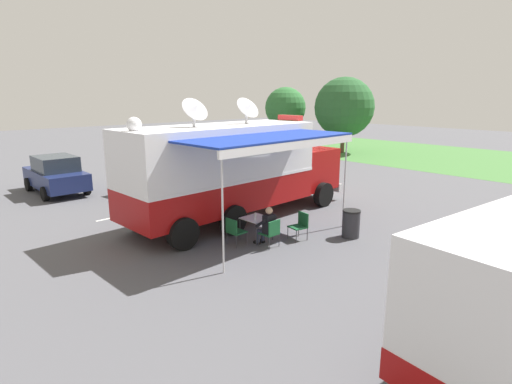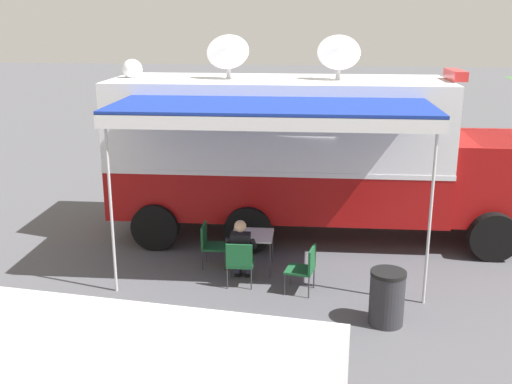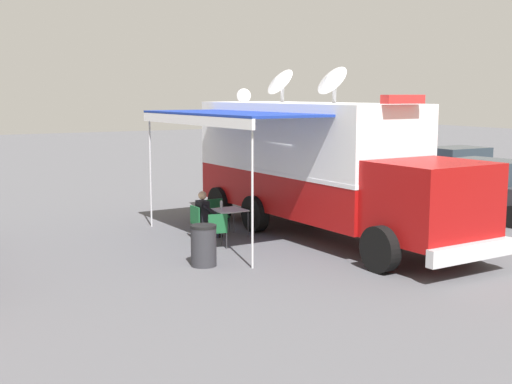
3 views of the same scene
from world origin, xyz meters
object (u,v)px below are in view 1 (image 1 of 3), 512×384
Objects in this scene: folding_table at (256,220)px; folding_chair_beside_table at (234,230)px; seated_responder at (267,225)px; car_far_corner at (56,175)px; water_bottle at (255,217)px; folding_chair_spare_by_truck at (300,224)px; folding_chair_at_table at (271,231)px; trash_bin at (351,224)px; command_truck at (237,167)px; car_behind_truck at (165,172)px.

folding_table is 0.95× the size of folding_chair_beside_table.
car_far_corner reaches higher than seated_responder.
water_bottle is 0.26× the size of folding_chair_spare_by_truck.
water_bottle is at bearing -176.30° from folding_chair_at_table.
folding_chair_spare_by_truck is 0.96× the size of trash_bin.
trash_bin reaches higher than folding_chair_beside_table.
folding_chair_beside_table is at bearing -41.79° from command_truck.
folding_chair_spare_by_truck is at bearing 50.08° from folding_table.
folding_chair_at_table is 1.00× the size of folding_chair_beside_table.
folding_chair_at_table is 0.70× the size of seated_responder.
folding_chair_beside_table is 0.70× the size of seated_responder.
seated_responder is 8.93m from car_behind_truck.
folding_chair_at_table is at bearing -10.21° from car_behind_truck.
folding_table is 11.40m from car_far_corner.
water_bottle is at bearing -11.29° from car_behind_truck.
trash_bin is (1.28, 2.56, -0.20)m from seated_responder.
seated_responder reaches higher than folding_chair_beside_table.
car_behind_truck is at bearing -174.68° from trash_bin.
folding_chair_beside_table reaches higher than folding_table.
water_bottle is 0.26× the size of folding_chair_beside_table.
folding_chair_spare_by_truck is at bearing 63.37° from folding_chair_beside_table.
folding_chair_spare_by_truck is (0.90, 1.07, -0.16)m from folding_table.
command_truck is 3.50m from folding_chair_at_table.
car_behind_truck is (-5.99, 0.46, -1.07)m from command_truck.
folding_chair_beside_table is at bearing -106.35° from water_bottle.
car_far_corner is at bearing -168.29° from folding_chair_at_table.
folding_table is at bearing 85.54° from folding_chair_beside_table.
folding_chair_at_table is at bearing -94.70° from folding_chair_spare_by_truck.
water_bottle is 0.25× the size of trash_bin.
folding_chair_spare_by_truck is at bearing 85.30° from folding_chair_at_table.
car_far_corner reaches higher than folding_chair_at_table.
water_bottle is 0.05× the size of car_far_corner.
seated_responder is at bearing -116.55° from trash_bin.
folding_table is at bearing -127.87° from trash_bin.
folding_chair_at_table is at bearing 3.70° from water_bottle.
car_behind_truck is at bearing 163.87° from folding_chair_beside_table.
seated_responder is (-0.19, -0.01, 0.14)m from folding_chair_at_table.
car_far_corner is at bearing -125.74° from car_behind_truck.
trash_bin is 10.11m from car_behind_truck.
folding_table is at bearing 129.28° from water_bottle.
seated_responder is 11.97m from car_far_corner.
folding_table is 8.30m from car_behind_truck.
folding_table is 0.87m from folding_chair_beside_table.
car_far_corner is at bearing -168.14° from seated_responder.
folding_chair_beside_table is 1.00m from seated_responder.
folding_chair_spare_by_truck is (3.07, 0.04, -1.43)m from command_truck.
water_bottle is 11.50m from car_far_corner.
folding_chair_spare_by_truck is 0.21× the size of car_far_corner.
folding_chair_spare_by_truck is 9.08m from car_behind_truck.
seated_responder is (0.61, -0.13, -0.02)m from folding_table.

